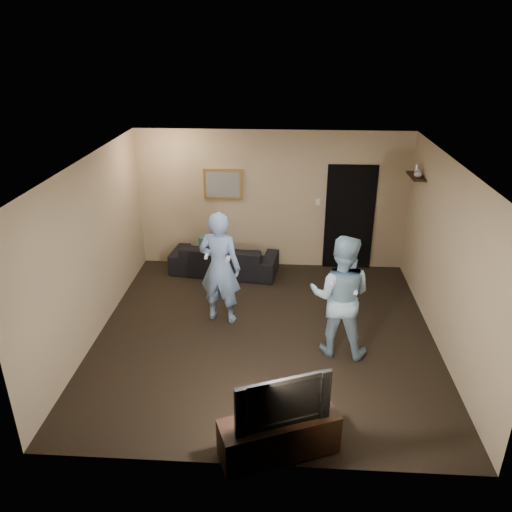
# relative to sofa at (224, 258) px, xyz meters

# --- Properties ---
(ground) EXTENTS (5.00, 5.00, 0.00)m
(ground) POSITION_rel_sofa_xyz_m (0.86, -2.08, -0.29)
(ground) COLOR black
(ground) RESTS_ON ground
(ceiling) EXTENTS (5.00, 5.00, 0.04)m
(ceiling) POSITION_rel_sofa_xyz_m (0.86, -2.08, 2.31)
(ceiling) COLOR silver
(ceiling) RESTS_ON wall_back
(wall_back) EXTENTS (5.00, 0.04, 2.60)m
(wall_back) POSITION_rel_sofa_xyz_m (0.86, 0.42, 1.01)
(wall_back) COLOR tan
(wall_back) RESTS_ON ground
(wall_front) EXTENTS (5.00, 0.04, 2.60)m
(wall_front) POSITION_rel_sofa_xyz_m (0.86, -4.58, 1.01)
(wall_front) COLOR tan
(wall_front) RESTS_ON ground
(wall_left) EXTENTS (0.04, 5.00, 2.60)m
(wall_left) POSITION_rel_sofa_xyz_m (-1.64, -2.08, 1.01)
(wall_left) COLOR tan
(wall_left) RESTS_ON ground
(wall_right) EXTENTS (0.04, 5.00, 2.60)m
(wall_right) POSITION_rel_sofa_xyz_m (3.36, -2.08, 1.01)
(wall_right) COLOR tan
(wall_right) RESTS_ON ground
(sofa) EXTENTS (2.05, 1.01, 0.57)m
(sofa) POSITION_rel_sofa_xyz_m (0.00, 0.00, 0.00)
(sofa) COLOR black
(sofa) RESTS_ON ground
(throw_pillow) EXTENTS (0.44, 0.20, 0.43)m
(throw_pillow) POSITION_rel_sofa_xyz_m (-0.24, 0.00, 0.19)
(throw_pillow) COLOR #194D42
(throw_pillow) RESTS_ON sofa
(painting_frame) EXTENTS (0.72, 0.05, 0.57)m
(painting_frame) POSITION_rel_sofa_xyz_m (-0.04, 0.40, 1.31)
(painting_frame) COLOR olive
(painting_frame) RESTS_ON wall_back
(painting_canvas) EXTENTS (0.62, 0.01, 0.47)m
(painting_canvas) POSITION_rel_sofa_xyz_m (-0.04, 0.37, 1.31)
(painting_canvas) COLOR slate
(painting_canvas) RESTS_ON painting_frame
(doorway) EXTENTS (0.90, 0.06, 2.00)m
(doorway) POSITION_rel_sofa_xyz_m (2.31, 0.39, 0.71)
(doorway) COLOR black
(doorway) RESTS_ON ground
(light_switch) EXTENTS (0.08, 0.02, 0.12)m
(light_switch) POSITION_rel_sofa_xyz_m (1.71, 0.40, 1.01)
(light_switch) COLOR silver
(light_switch) RESTS_ON wall_back
(wall_shelf) EXTENTS (0.20, 0.60, 0.03)m
(wall_shelf) POSITION_rel_sofa_xyz_m (3.25, -0.28, 1.70)
(wall_shelf) COLOR black
(wall_shelf) RESTS_ON wall_right
(shelf_vase) EXTENTS (0.15, 0.15, 0.14)m
(shelf_vase) POSITION_rel_sofa_xyz_m (3.25, -0.38, 1.79)
(shelf_vase) COLOR #B5B5BA
(shelf_vase) RESTS_ON wall_shelf
(shelf_figurine) EXTENTS (0.06, 0.06, 0.18)m
(shelf_figurine) POSITION_rel_sofa_xyz_m (3.25, -0.25, 1.81)
(shelf_figurine) COLOR silver
(shelf_figurine) RESTS_ON wall_shelf
(tv_console) EXTENTS (1.33, 0.85, 0.45)m
(tv_console) POSITION_rel_sofa_xyz_m (1.11, -4.41, -0.04)
(tv_console) COLOR black
(tv_console) RESTS_ON ground
(television) EXTENTS (0.99, 0.50, 0.58)m
(television) POSITION_rel_sofa_xyz_m (1.11, -4.41, 0.48)
(television) COLOR black
(television) RESTS_ON tv_console
(wii_player_left) EXTENTS (0.73, 0.57, 1.79)m
(wii_player_left) POSITION_rel_sofa_xyz_m (0.15, -1.68, 0.61)
(wii_player_left) COLOR #7A9FD4
(wii_player_left) RESTS_ON ground
(wii_player_right) EXTENTS (0.97, 0.83, 1.76)m
(wii_player_right) POSITION_rel_sofa_xyz_m (1.89, -2.44, 0.59)
(wii_player_right) COLOR #87ADC5
(wii_player_right) RESTS_ON ground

